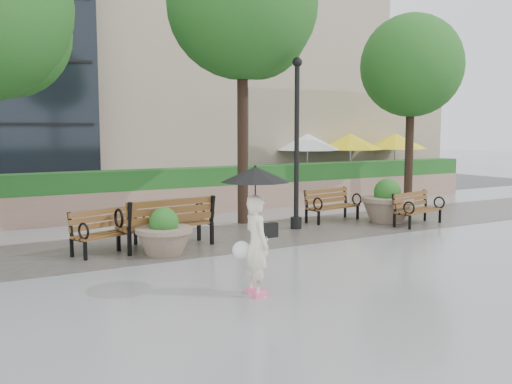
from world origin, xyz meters
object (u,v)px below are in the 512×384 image
bench_2 (167,233)px  bench_4 (418,216)px  planter_left (164,236)px  bench_3 (332,212)px  planter_right (387,205)px  bench_1 (112,240)px  pedestrian (256,218)px  lamppost (297,154)px

bench_2 → bench_4: 6.74m
bench_2 → planter_left: bearing=58.9°
bench_2 → bench_3: bench_2 is taller
bench_4 → planter_left: 6.99m
bench_3 → planter_right: size_ratio=1.22×
bench_1 → planter_left: size_ratio=1.54×
bench_3 → bench_2: bearing=-178.1°
bench_1 → pedestrian: size_ratio=0.90×
lamppost → pedestrian: (-3.74, -4.42, -0.69)m
bench_2 → bench_3: (5.18, 1.05, -0.06)m
bench_2 → pedestrian: bearing=83.4°
bench_2 → planter_right: planter_right is taller
bench_2 → planter_left: 0.65m
bench_1 → planter_right: (7.50, 0.05, 0.20)m
bench_2 → planter_right: size_ratio=1.48×
planter_left → bench_3: bearing=16.7°
bench_4 → lamppost: (-3.04, 1.14, 1.62)m
bench_4 → lamppost: bearing=145.9°
bench_1 → bench_3: bearing=-12.1°
planter_right → bench_1: bearing=-179.6°
lamppost → planter_right: bearing=-7.5°
planter_left → pedestrian: 3.37m
planter_right → lamppost: (-2.71, 0.35, 1.41)m
bench_1 → lamppost: 5.07m
bench_1 → pedestrian: bearing=-95.5°
bench_3 → bench_4: bearing=-56.2°
bench_4 → pedestrian: 7.59m
bench_3 → planter_left: planter_left is taller
pedestrian → bench_4: bearing=-60.2°
pedestrian → planter_right: bearing=-53.8°
bench_4 → planter_left: planter_left is taller
bench_4 → planter_right: (-0.33, 0.78, 0.21)m
lamppost → bench_2: bearing=-171.2°
bench_3 → pedestrian: bearing=-146.5°
planter_left → pedestrian: (0.21, -3.27, 0.81)m
planter_right → lamppost: size_ratio=0.33×
bench_3 → planter_right: 1.47m
bench_1 → bench_3: (6.30, 0.89, -0.00)m
bench_2 → bench_3: 5.29m
lamppost → pedestrian: lamppost is taller
planter_left → bench_1: bearing=138.3°
bench_3 → bench_4: bench_3 is taller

